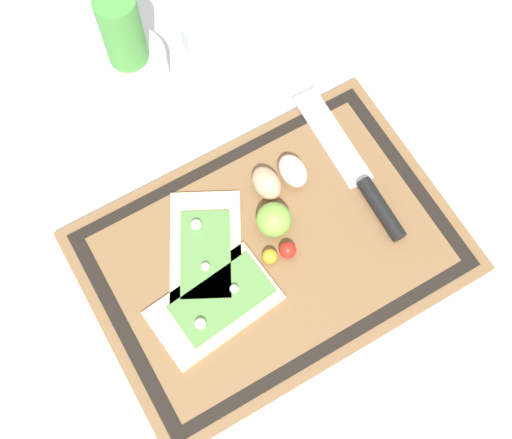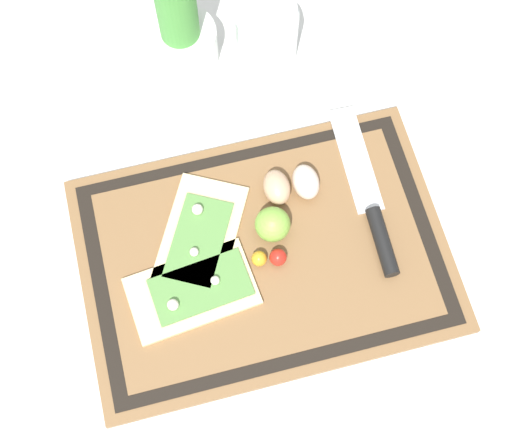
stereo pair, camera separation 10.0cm
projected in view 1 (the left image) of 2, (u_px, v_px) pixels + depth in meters
The scene contains 12 objects.
ground_plane at pixel (272, 253), 1.02m from camera, with size 6.00×6.00×0.00m, color silver.
cutting_board at pixel (272, 251), 1.01m from camera, with size 0.52×0.36×0.02m.
pizza_slice_near at pixel (216, 304), 0.97m from camera, with size 0.18×0.12×0.02m.
pizza_slice_far at pixel (205, 248), 1.00m from camera, with size 0.17×0.19×0.02m.
knife at pixel (366, 187), 1.03m from camera, with size 0.05×0.27×0.02m.
egg_brown at pixel (267, 183), 1.02m from camera, with size 0.04×0.05×0.04m, color tan.
egg_pink at pixel (293, 171), 1.03m from camera, with size 0.04×0.05×0.04m, color beige.
lime at pixel (274, 220), 0.99m from camera, with size 0.05×0.05×0.05m, color #7FB742.
cherry_tomato_red at pixel (288, 250), 0.99m from camera, with size 0.02×0.02×0.02m, color red.
cherry_tomato_yellow at pixel (270, 256), 0.99m from camera, with size 0.02×0.02×0.02m, color gold.
herb_pot at pixel (129, 56), 1.06m from camera, with size 0.11×0.11×0.20m.
sauce_jar at pixel (214, 41), 1.09m from camera, with size 0.10×0.10×0.11m.
Camera 1 is at (-0.18, -0.27, 0.97)m, focal length 50.00 mm.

